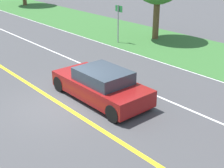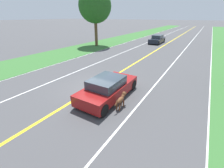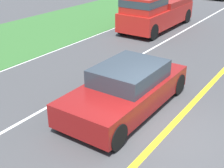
# 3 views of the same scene
# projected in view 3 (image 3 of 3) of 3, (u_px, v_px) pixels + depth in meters

# --- Properties ---
(ground_plane) EXTENTS (400.00, 400.00, 0.00)m
(ground_plane) POSITION_uv_depth(u_px,v_px,m) (165.00, 133.00, 8.06)
(ground_plane) COLOR #424244
(centre_divider_line) EXTENTS (0.18, 160.00, 0.01)m
(centre_divider_line) POSITION_uv_depth(u_px,v_px,m) (165.00, 133.00, 8.06)
(centre_divider_line) COLOR yellow
(centre_divider_line) RESTS_ON ground
(lane_dash_same_dir) EXTENTS (0.10, 160.00, 0.01)m
(lane_dash_same_dir) POSITION_uv_depth(u_px,v_px,m) (64.00, 98.00, 9.85)
(lane_dash_same_dir) COLOR white
(lane_dash_same_dir) RESTS_ON ground
(ego_car) EXTENTS (1.92, 4.44, 1.33)m
(ego_car) POSITION_uv_depth(u_px,v_px,m) (127.00, 89.00, 9.01)
(ego_car) COLOR maroon
(ego_car) RESTS_ON ground
(dog) EXTENTS (0.24, 1.24, 0.84)m
(dog) POSITION_uv_depth(u_px,v_px,m) (104.00, 76.00, 10.11)
(dog) COLOR brown
(dog) RESTS_ON ground
(pickup_truck) EXTENTS (2.01, 5.48, 1.98)m
(pickup_truck) POSITION_uv_depth(u_px,v_px,m) (155.00, 11.00, 17.05)
(pickup_truck) COLOR red
(pickup_truck) RESTS_ON ground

